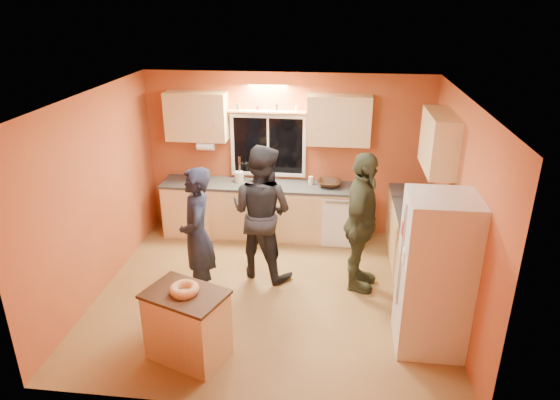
# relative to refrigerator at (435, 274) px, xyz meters

# --- Properties ---
(ground) EXTENTS (4.50, 4.50, 0.00)m
(ground) POSITION_rel_refrigerator_xyz_m (-1.89, 0.80, -0.90)
(ground) COLOR brown
(ground) RESTS_ON ground
(room_shell) EXTENTS (4.54, 4.04, 2.61)m
(room_shell) POSITION_rel_refrigerator_xyz_m (-1.77, 1.21, 0.72)
(room_shell) COLOR #B05A2D
(room_shell) RESTS_ON ground
(back_counter) EXTENTS (4.23, 0.62, 0.90)m
(back_counter) POSITION_rel_refrigerator_xyz_m (-1.88, 2.50, -0.45)
(back_counter) COLOR tan
(back_counter) RESTS_ON ground
(right_counter) EXTENTS (0.62, 1.84, 0.90)m
(right_counter) POSITION_rel_refrigerator_xyz_m (0.06, 1.30, -0.45)
(right_counter) COLOR tan
(right_counter) RESTS_ON ground
(refrigerator) EXTENTS (0.72, 0.70, 1.80)m
(refrigerator) POSITION_rel_refrigerator_xyz_m (0.00, 0.00, 0.00)
(refrigerator) COLOR silver
(refrigerator) RESTS_ON ground
(island) EXTENTS (0.98, 0.83, 0.81)m
(island) POSITION_rel_refrigerator_xyz_m (-2.61, -0.52, -0.49)
(island) COLOR tan
(island) RESTS_ON ground
(bundt_pastry) EXTENTS (0.31, 0.31, 0.09)m
(bundt_pastry) POSITION_rel_refrigerator_xyz_m (-2.61, -0.52, -0.05)
(bundt_pastry) COLOR tan
(bundt_pastry) RESTS_ON island
(person_left) EXTENTS (0.57, 0.74, 1.78)m
(person_left) POSITION_rel_refrigerator_xyz_m (-2.79, 0.62, -0.01)
(person_left) COLOR black
(person_left) RESTS_ON ground
(person_center) EXTENTS (1.12, 1.01, 1.89)m
(person_center) POSITION_rel_refrigerator_xyz_m (-2.08, 1.31, 0.04)
(person_center) COLOR black
(person_center) RESTS_ON ground
(person_right) EXTENTS (0.68, 1.18, 1.89)m
(person_right) POSITION_rel_refrigerator_xyz_m (-0.75, 1.12, 0.04)
(person_right) COLOR #313622
(person_right) RESTS_ON ground
(mixing_bowl) EXTENTS (0.39, 0.39, 0.09)m
(mixing_bowl) POSITION_rel_refrigerator_xyz_m (-1.20, 2.53, 0.05)
(mixing_bowl) COLOR black
(mixing_bowl) RESTS_ON back_counter
(utensil_crock) EXTENTS (0.14, 0.14, 0.17)m
(utensil_crock) POSITION_rel_refrigerator_xyz_m (-2.63, 2.56, 0.09)
(utensil_crock) COLOR #EAE5C4
(utensil_crock) RESTS_ON back_counter
(potted_plant) EXTENTS (0.33, 0.30, 0.32)m
(potted_plant) POSITION_rel_refrigerator_xyz_m (0.09, 0.82, 0.16)
(potted_plant) COLOR gray
(potted_plant) RESTS_ON right_counter
(red_box) EXTENTS (0.17, 0.13, 0.07)m
(red_box) POSITION_rel_refrigerator_xyz_m (0.09, 1.83, 0.04)
(red_box) COLOR maroon
(red_box) RESTS_ON right_counter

